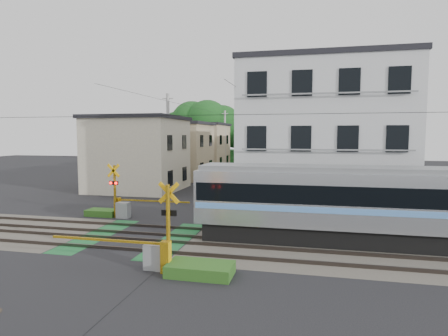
% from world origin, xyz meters
% --- Properties ---
extents(ground, '(120.00, 120.00, 0.00)m').
position_xyz_m(ground, '(0.00, 0.00, 0.00)').
color(ground, black).
extents(track_bed, '(120.00, 120.00, 0.14)m').
position_xyz_m(track_bed, '(0.00, 0.00, 0.04)').
color(track_bed, '#47423A').
rests_on(track_bed, ground).
extents(commuter_train, '(16.11, 2.55, 3.35)m').
position_xyz_m(commuter_train, '(10.85, 1.20, 1.77)').
color(commuter_train, black).
rests_on(commuter_train, ground).
extents(crossing_signal_near, '(4.74, 0.65, 3.09)m').
position_xyz_m(crossing_signal_near, '(2.59, -3.65, 0.71)').
color(crossing_signal_near, '#EFAC0C').
rests_on(crossing_signal_near, ground).
extents(crossing_signal_far, '(4.74, 0.65, 3.09)m').
position_xyz_m(crossing_signal_far, '(-2.59, 3.65, 0.71)').
color(crossing_signal_far, '#EFAC0C').
rests_on(crossing_signal_far, ground).
extents(apartment_block, '(10.20, 8.36, 9.30)m').
position_xyz_m(apartment_block, '(8.50, 9.49, 4.66)').
color(apartment_block, silver).
rests_on(apartment_block, ground).
extents(houses_row, '(22.07, 31.35, 6.80)m').
position_xyz_m(houses_row, '(0.25, 25.92, 3.24)').
color(houses_row, beige).
rests_on(houses_row, ground).
extents(tree_hill, '(40.00, 13.56, 11.51)m').
position_xyz_m(tree_hill, '(0.27, 47.28, 5.77)').
color(tree_hill, '#1A4E1B').
rests_on(tree_hill, ground).
extents(catenary, '(60.00, 5.04, 7.00)m').
position_xyz_m(catenary, '(6.00, 0.03, 3.70)').
color(catenary, '#2D2D33').
rests_on(catenary, ground).
extents(utility_poles, '(7.90, 42.00, 8.00)m').
position_xyz_m(utility_poles, '(-1.05, 23.01, 4.08)').
color(utility_poles, '#A5A5A0').
rests_on(utility_poles, ground).
extents(pedestrian, '(0.74, 0.62, 1.73)m').
position_xyz_m(pedestrian, '(0.87, 34.92, 0.86)').
color(pedestrian, '#31303D').
rests_on(pedestrian, ground).
extents(weed_patches, '(10.25, 8.80, 0.40)m').
position_xyz_m(weed_patches, '(1.76, -0.09, 0.18)').
color(weed_patches, '#2D5E1E').
rests_on(weed_patches, ground).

